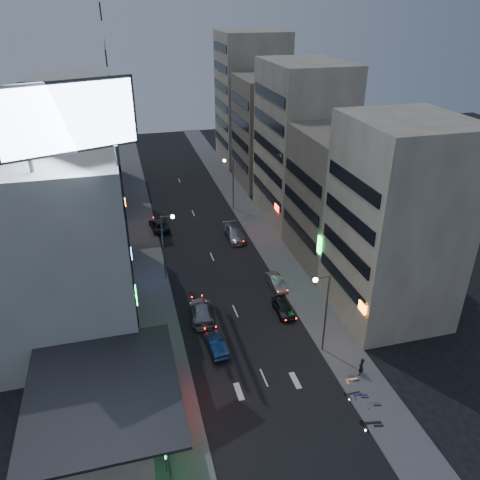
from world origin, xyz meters
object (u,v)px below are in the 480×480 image
object	(u,v)px
road_car_blue	(216,344)
scooter_blue	(368,389)
scooter_silver_b	(358,373)
parked_car_left	(159,225)
parked_car_right_far	(234,233)
scooter_silver_a	(380,397)
person	(361,367)
scooter_black_b	(360,386)
parked_car_right_near	(283,307)
parked_car_right_mid	(276,282)
road_car_silver	(202,311)
scooter_black_a	(382,415)

from	to	relation	value
road_car_blue	scooter_blue	size ratio (longest dim) A/B	2.41
scooter_blue	scooter_silver_b	world-z (taller)	scooter_silver_b
parked_car_left	scooter_silver_b	xyz separation A→B (m)	(13.37, -33.88, -0.04)
parked_car_right_far	scooter_blue	bearing A→B (deg)	-83.67
scooter_silver_a	parked_car_right_far	bearing A→B (deg)	18.33
person	scooter_black_b	distance (m)	1.99
scooter_black_b	scooter_silver_b	distance (m)	1.58
parked_car_right_near	scooter_silver_b	xyz separation A→B (m)	(3.06, -10.60, -0.03)
parked_car_right_mid	parked_car_left	world-z (taller)	parked_car_left
road_car_silver	scooter_black_a	bearing A→B (deg)	128.79
parked_car_right_mid	scooter_black_a	bearing A→B (deg)	-87.62
parked_car_right_near	road_car_silver	xyz separation A→B (m)	(-8.31, 1.36, 0.10)
parked_car_left	scooter_blue	bearing A→B (deg)	103.89
scooter_silver_a	scooter_silver_b	xyz separation A→B (m)	(-0.42, 2.95, -0.01)
scooter_silver_b	road_car_silver	bearing A→B (deg)	45.53
parked_car_left	scooter_blue	distance (m)	38.22
road_car_blue	road_car_silver	bearing A→B (deg)	-92.28
parked_car_right_mid	parked_car_right_far	xyz separation A→B (m)	(-1.61, 12.85, 0.14)
parked_car_right_mid	parked_car_right_near	bearing A→B (deg)	-102.69
parked_car_right_near	parked_car_right_far	bearing A→B (deg)	93.11
parked_car_right_far	road_car_silver	size ratio (longest dim) A/B	1.01
road_car_blue	road_car_silver	size ratio (longest dim) A/B	0.76
parked_car_right_mid	parked_car_right_far	bearing A→B (deg)	94.68
scooter_silver_b	road_car_blue	bearing A→B (deg)	60.83
parked_car_left	road_car_blue	distance (m)	27.30
person	scooter_silver_a	distance (m)	3.23
road_car_blue	scooter_silver_a	distance (m)	14.98
parked_car_right_far	scooter_black_b	world-z (taller)	parked_car_right_far
parked_car_right_near	road_car_blue	size ratio (longest dim) A/B	0.97
road_car_silver	scooter_black_b	size ratio (longest dim) A/B	3.08
scooter_black_a	scooter_silver_a	xyz separation A→B (m)	(0.89, 1.77, -0.10)
scooter_silver_a	road_car_blue	bearing A→B (deg)	60.67
parked_car_right_mid	person	xyz separation A→B (m)	(2.53, -15.26, 0.36)
scooter_silver_a	road_car_silver	bearing A→B (deg)	49.01
parked_car_right_far	scooter_black_b	bearing A→B (deg)	-84.40
scooter_black_a	scooter_black_b	xyz separation A→B (m)	(-0.12, 3.26, -0.10)
road_car_silver	scooter_silver_a	distance (m)	19.01
road_car_silver	scooter_blue	world-z (taller)	road_car_silver
person	scooter_blue	world-z (taller)	person
scooter_black_a	scooter_silver_b	xyz separation A→B (m)	(0.47, 4.73, -0.11)
parked_car_right_near	parked_car_left	bearing A→B (deg)	114.68
parked_car_right_mid	scooter_blue	world-z (taller)	parked_car_right_mid
road_car_blue	scooter_silver_a	bearing A→B (deg)	134.27
parked_car_right_near	scooter_silver_a	world-z (taller)	parked_car_right_near
scooter_black_a	parked_car_right_mid	bearing A→B (deg)	15.05
scooter_silver_a	scooter_black_b	distance (m)	1.80
scooter_blue	road_car_blue	bearing A→B (deg)	65.79
parked_car_left	scooter_black_b	bearing A→B (deg)	103.52
road_car_silver	parked_car_left	bearing A→B (deg)	-79.13
parked_car_left	person	size ratio (longest dim) A/B	2.79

